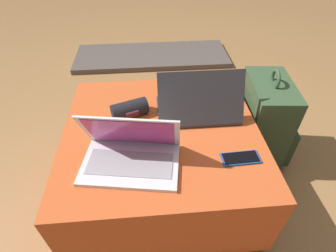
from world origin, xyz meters
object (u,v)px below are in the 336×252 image
at_px(laptop_far, 198,106).
at_px(backpack, 264,123).
at_px(wrist_brace, 130,109).
at_px(cell_phone, 240,158).
at_px(laptop_near, 131,153).

bearing_deg(laptop_far, backpack, -166.35).
bearing_deg(laptop_far, wrist_brace, -3.53).
distance_m(backpack, wrist_brace, 0.74).
xyz_separation_m(backpack, wrist_brace, (-0.70, -0.08, 0.21)).
height_order(cell_phone, backpack, backpack).
bearing_deg(laptop_near, wrist_brace, 101.60).
bearing_deg(backpack, cell_phone, 149.51).
distance_m(laptop_far, wrist_brace, 0.31).
relative_size(laptop_near, cell_phone, 2.61).
distance_m(laptop_near, wrist_brace, 0.28).
xyz_separation_m(cell_phone, backpack, (0.27, 0.38, -0.17)).
bearing_deg(laptop_near, backpack, 36.24).
relative_size(laptop_far, cell_phone, 2.46).
height_order(laptop_near, cell_phone, laptop_near).
height_order(cell_phone, wrist_brace, wrist_brace).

